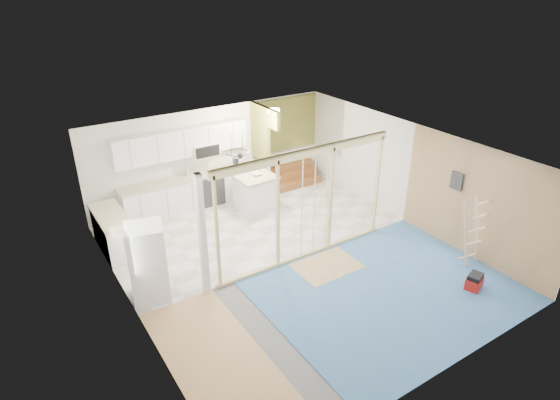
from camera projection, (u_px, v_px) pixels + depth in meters
room at (294, 209)px, 9.91m from camera, size 7.01×8.01×2.61m
floor_overlays at (294, 258)px, 10.56m from camera, size 7.00×8.00×0.03m
stud_frame at (283, 199)px, 9.64m from camera, size 4.66×0.14×2.60m
base_cabinets at (168, 203)px, 12.03m from camera, size 4.45×2.24×0.93m
upper_cabinets at (184, 143)px, 12.15m from camera, size 3.60×0.41×0.85m
green_partition at (281, 155)px, 13.82m from camera, size 2.25×1.51×2.60m
pot_rack at (237, 155)px, 10.88m from camera, size 0.52×0.52×0.72m
sheathing_panel at (478, 205)px, 10.10m from camera, size 0.02×4.00×2.60m
electrical_panel at (457, 181)px, 10.38m from camera, size 0.04×0.30×0.40m
ceiling_light at (274, 111)px, 12.31m from camera, size 0.32×0.32×0.08m
fridge at (149, 263)px, 8.97m from camera, size 0.86×0.83×1.60m
island at (255, 192)px, 12.60m from camera, size 1.04×1.04×0.98m
bowl at (257, 174)px, 12.37m from camera, size 0.29×0.29×0.06m
soap_bottle_a at (187, 170)px, 12.46m from camera, size 0.11×0.12×0.29m
soap_bottle_b at (239, 160)px, 13.21m from camera, size 0.12×0.12×0.22m
toolbox at (474, 282)px, 9.48m from camera, size 0.43×0.37×0.35m
ladder at (473, 232)px, 9.96m from camera, size 0.87×0.18×1.64m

